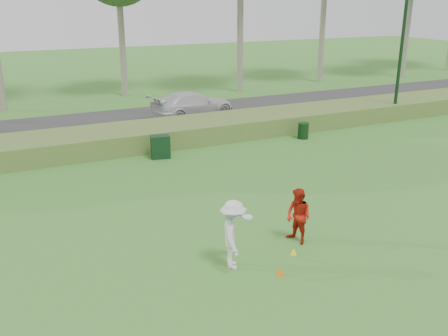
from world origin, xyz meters
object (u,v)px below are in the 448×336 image
lamp_post (405,17)px  player_red (298,216)px  utility_cabinet (160,147)px  car_right (192,105)px  cone_yellow (294,251)px  cone_orange (280,271)px  trash_bin (303,131)px  player_white (233,234)px

lamp_post → player_red: size_ratio=5.10×
utility_cabinet → car_right: car_right is taller
player_red → car_right: (3.01, 15.50, -0.02)m
cone_yellow → utility_cabinet: bearing=93.2°
cone_orange → cone_yellow: bearing=40.4°
player_red → cone_yellow: 1.03m
trash_bin → car_right: (-3.30, 6.37, 0.39)m
lamp_post → cone_orange: bearing=-141.5°
player_red → car_right: bearing=155.0°
trash_bin → cone_yellow: bearing=-125.0°
player_red → car_right: 15.79m
cone_orange → utility_cabinet: 10.47m
lamp_post → cone_orange: 19.50m
player_red → cone_orange: (-1.37, -1.33, -0.69)m
lamp_post → car_right: bearing=153.3°
cone_orange → trash_bin: bearing=53.7°
lamp_post → trash_bin: size_ratio=10.42×
player_white → utility_cabinet: bearing=14.9°
lamp_post → cone_yellow: bearing=-141.6°
player_red → cone_orange: bearing=-59.9°
player_white → cone_orange: 1.49m
cone_orange → utility_cabinet: bearing=88.1°
utility_cabinet → trash_bin: 7.33m
trash_bin → car_right: car_right is taller
cone_orange → trash_bin: size_ratio=0.29×
cone_orange → trash_bin: (7.68, 10.46, 0.28)m
player_red → cone_orange: 2.03m
player_red → trash_bin: 11.11m
player_red → utility_cabinet: bearing=172.4°
cone_yellow → utility_cabinet: utility_cabinet is taller
player_white → car_right: size_ratio=0.37×
player_white → cone_orange: bearing=-112.7°
utility_cabinet → player_white: bearing=-86.7°
player_white → utility_cabinet: 9.66m
lamp_post → car_right: size_ratio=1.64×
lamp_post → utility_cabinet: lamp_post is taller
trash_bin → car_right: 7.18m
player_red → car_right: size_ratio=0.32×
trash_bin → lamp_post: bearing=9.8°
lamp_post → cone_orange: size_ratio=36.35×
player_red → utility_cabinet: size_ratio=1.60×
utility_cabinet → trash_bin: utility_cabinet is taller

